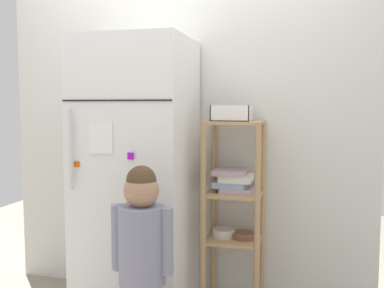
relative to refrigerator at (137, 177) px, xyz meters
The scene contains 5 objects.
kitchen_wall_back 0.47m from the refrigerator, 57.76° to the left, with size 2.57×0.03×2.23m, color silver.
refrigerator is the anchor object (origin of this frame).
child_standing 0.64m from the refrigerator, 65.92° to the right, with size 0.33×0.24×1.02m.
pantry_shelf_unit 0.63m from the refrigerator, 12.77° to the left, with size 0.37×0.34×1.22m.
fruit_bin 0.70m from the refrigerator, 14.59° to the left, with size 0.24×0.19×0.10m.
Camera 1 is at (0.82, -2.53, 1.32)m, focal length 40.65 mm.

